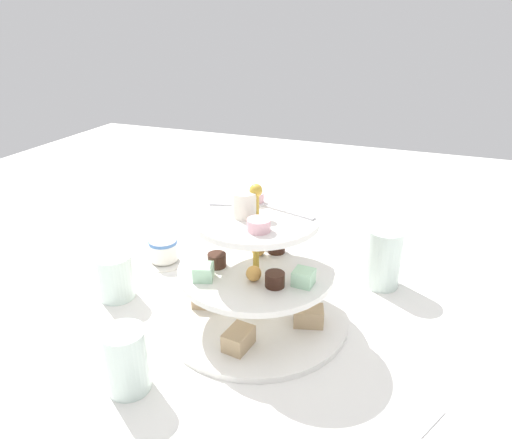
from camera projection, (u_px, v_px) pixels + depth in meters
The scene contains 7 objects.
ground_plane at pixel (256, 319), 0.79m from camera, with size 2.40×2.40×0.00m, color white.
tiered_serving_stand at pixel (256, 281), 0.76m from camera, with size 0.31×0.31×0.24m.
water_glass_tall_right at pixel (383, 258), 0.87m from camera, with size 0.07×0.07×0.11m, color silver.
water_glass_short_left at pixel (115, 277), 0.84m from camera, with size 0.06×0.06×0.08m, color silver.
teacup_with_saucer at pixel (164, 251), 0.97m from camera, with size 0.09×0.09×0.05m.
butter_knife_right at pixel (261, 237), 1.08m from camera, with size 0.17×0.01×0.00m, color silver.
water_glass_mid_back at pixel (126, 360), 0.63m from camera, with size 0.06×0.06×0.09m, color silver.
Camera 1 is at (-0.24, 0.61, 0.48)m, focal length 32.71 mm.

